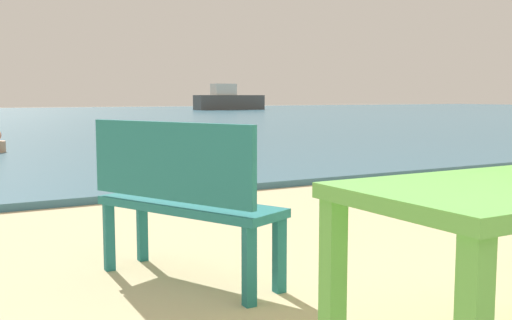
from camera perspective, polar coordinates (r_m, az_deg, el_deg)
The scene contains 2 objects.
bench_teal_center at distance 3.48m, azimuth -7.22°, elevation -3.06°, with size 0.82×1.24×0.95m.
boat_tanker at distance 45.11m, azimuth -2.64°, elevation 5.69°, with size 5.31×1.45×1.93m.
Camera 1 is at (-2.53, -1.01, 1.09)m, focal length 42.00 mm.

